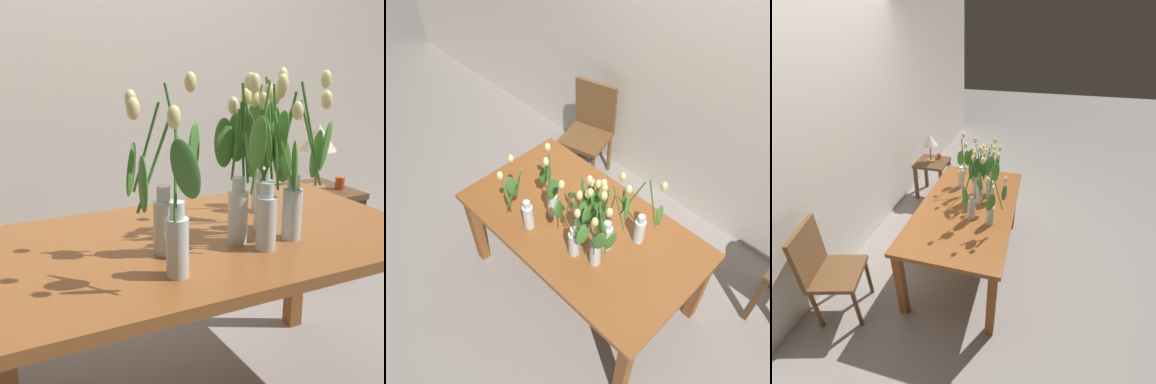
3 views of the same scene
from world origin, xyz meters
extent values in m
plane|color=gray|center=(0.00, 0.00, 0.00)|extent=(18.00, 18.00, 0.00)
cube|color=silver|center=(0.00, 1.30, 1.35)|extent=(9.00, 0.10, 2.70)
cube|color=brown|center=(0.00, 0.00, 0.72)|extent=(1.60, 0.90, 0.04)
cube|color=brown|center=(-0.74, -0.39, 0.35)|extent=(0.07, 0.07, 0.70)
cube|color=brown|center=(0.74, -0.39, 0.35)|extent=(0.07, 0.07, 0.70)
cube|color=brown|center=(-0.74, 0.39, 0.35)|extent=(0.07, 0.07, 0.70)
cube|color=brown|center=(0.74, 0.39, 0.35)|extent=(0.07, 0.07, 0.70)
cylinder|color=silver|center=(0.09, -0.10, 0.83)|extent=(0.07, 0.07, 0.18)
cylinder|color=silver|center=(0.09, -0.10, 0.94)|extent=(0.04, 0.04, 0.05)
cylinder|color=silver|center=(0.09, -0.10, 0.80)|extent=(0.06, 0.06, 0.11)
cylinder|color=#3D752D|center=(0.11, -0.09, 1.11)|extent=(0.05, 0.03, 0.34)
ellipsoid|color=#F4E093|center=(0.14, -0.08, 1.28)|extent=(0.04, 0.04, 0.06)
ellipsoid|color=#427F33|center=(0.14, -0.04, 1.11)|extent=(0.06, 0.10, 0.18)
cylinder|color=#3D752D|center=(0.14, -0.11, 1.09)|extent=(0.09, 0.03, 0.30)
ellipsoid|color=#F4E093|center=(0.18, -0.12, 1.25)|extent=(0.04, 0.04, 0.06)
ellipsoid|color=#427F33|center=(0.18, -0.09, 1.07)|extent=(0.07, 0.11, 0.18)
cylinder|color=#3D752D|center=(0.12, -0.06, 1.08)|extent=(0.07, 0.07, 0.28)
ellipsoid|color=#F4E093|center=(0.15, -0.02, 1.23)|extent=(0.04, 0.04, 0.06)
ellipsoid|color=#427F33|center=(0.13, -0.01, 1.09)|extent=(0.08, 0.08, 0.17)
cylinder|color=#3D752D|center=(0.10, -0.06, 1.07)|extent=(0.02, 0.07, 0.25)
ellipsoid|color=#F4E093|center=(0.10, -0.02, 1.20)|extent=(0.04, 0.04, 0.06)
ellipsoid|color=#427F33|center=(0.08, -0.01, 1.07)|extent=(0.09, 0.06, 0.17)
cylinder|color=silver|center=(0.24, -0.02, 0.83)|extent=(0.07, 0.07, 0.18)
cylinder|color=silver|center=(0.24, -0.02, 0.94)|extent=(0.04, 0.04, 0.05)
cylinder|color=silver|center=(0.24, -0.02, 0.80)|extent=(0.06, 0.06, 0.11)
cylinder|color=#478433|center=(0.21, -0.02, 1.09)|extent=(0.06, 0.02, 0.30)
ellipsoid|color=#F4E093|center=(0.18, -0.01, 1.24)|extent=(0.04, 0.04, 0.06)
ellipsoid|color=#4C8E38|center=(0.16, -0.04, 1.05)|extent=(0.06, 0.11, 0.18)
cylinder|color=#478433|center=(0.29, 0.00, 1.11)|extent=(0.09, 0.04, 0.34)
ellipsoid|color=#F4E093|center=(0.33, 0.01, 1.29)|extent=(0.04, 0.04, 0.06)
ellipsoid|color=#4C8E38|center=(0.32, 0.04, 1.11)|extent=(0.06, 0.09, 0.18)
cylinder|color=#478433|center=(0.21, -0.02, 1.08)|extent=(0.05, 0.02, 0.28)
ellipsoid|color=#F4E093|center=(0.19, -0.02, 1.22)|extent=(0.04, 0.04, 0.06)
ellipsoid|color=#4C8E38|center=(0.17, -0.04, 1.07)|extent=(0.05, 0.10, 0.18)
cylinder|color=#478433|center=(0.24, -0.06, 1.09)|extent=(0.01, 0.05, 0.29)
ellipsoid|color=#F4E093|center=(0.23, -0.08, 1.23)|extent=(0.04, 0.04, 0.06)
ellipsoid|color=#4C8E38|center=(0.26, -0.10, 1.01)|extent=(0.10, 0.04, 0.18)
cylinder|color=silver|center=(-0.22, -0.26, 0.83)|extent=(0.07, 0.07, 0.18)
cylinder|color=silver|center=(-0.22, -0.26, 0.94)|extent=(0.04, 0.04, 0.05)
cylinder|color=silver|center=(-0.22, -0.26, 0.80)|extent=(0.06, 0.06, 0.11)
cylinder|color=#478433|center=(-0.28, -0.25, 1.09)|extent=(0.11, 0.02, 0.28)
ellipsoid|color=#F4E093|center=(-0.34, -0.24, 1.24)|extent=(0.04, 0.04, 0.06)
ellipsoid|color=#427F33|center=(-0.33, -0.27, 1.04)|extent=(0.04, 0.10, 0.18)
cylinder|color=#478433|center=(-0.25, -0.32, 1.08)|extent=(0.06, 0.10, 0.27)
ellipsoid|color=#F4E093|center=(-0.28, -0.37, 1.23)|extent=(0.04, 0.04, 0.06)
ellipsoid|color=#427F33|center=(-0.24, -0.37, 1.09)|extent=(0.12, 0.05, 0.18)
cylinder|color=silver|center=(0.27, -0.16, 0.83)|extent=(0.07, 0.07, 0.18)
cylinder|color=silver|center=(0.27, -0.16, 0.94)|extent=(0.04, 0.04, 0.05)
cylinder|color=silver|center=(0.27, -0.16, 0.80)|extent=(0.06, 0.06, 0.11)
cylinder|color=#3D752D|center=(0.30, -0.20, 1.08)|extent=(0.06, 0.08, 0.28)
ellipsoid|color=#F4E093|center=(0.32, -0.23, 1.23)|extent=(0.04, 0.04, 0.06)
ellipsoid|color=#427F33|center=(0.35, -0.21, 1.07)|extent=(0.10, 0.06, 0.18)
cylinder|color=#3D752D|center=(0.26, -0.12, 1.10)|extent=(0.03, 0.07, 0.31)
ellipsoid|color=#F4E093|center=(0.25, -0.09, 1.25)|extent=(0.04, 0.04, 0.06)
ellipsoid|color=#427F33|center=(0.22, -0.09, 1.07)|extent=(0.08, 0.06, 0.17)
cylinder|color=#3D752D|center=(0.32, -0.17, 1.11)|extent=(0.09, 0.03, 0.34)
ellipsoid|color=#F4E093|center=(0.37, -0.18, 1.29)|extent=(0.04, 0.04, 0.06)
ellipsoid|color=#427F33|center=(0.37, -0.15, 1.03)|extent=(0.06, 0.07, 0.17)
cylinder|color=#3D752D|center=(0.21, -0.13, 1.08)|extent=(0.10, 0.04, 0.27)
ellipsoid|color=#F4E093|center=(0.16, -0.12, 1.22)|extent=(0.04, 0.04, 0.06)
ellipsoid|color=#427F33|center=(0.16, -0.15, 1.09)|extent=(0.07, 0.08, 0.18)
cylinder|color=silver|center=(0.35, 0.16, 0.83)|extent=(0.07, 0.07, 0.18)
cylinder|color=silver|center=(0.35, 0.16, 0.94)|extent=(0.04, 0.04, 0.05)
cylinder|color=silver|center=(0.35, 0.16, 0.80)|extent=(0.06, 0.06, 0.11)
cylinder|color=#3D752D|center=(0.29, 0.12, 1.10)|extent=(0.11, 0.07, 0.30)
ellipsoid|color=#F4E093|center=(0.23, 0.08, 1.26)|extent=(0.04, 0.04, 0.06)
ellipsoid|color=#4C8E38|center=(0.27, 0.07, 1.12)|extent=(0.07, 0.08, 0.18)
cylinder|color=#3D752D|center=(0.40, 0.16, 1.11)|extent=(0.09, 0.02, 0.34)
ellipsoid|color=#F4E093|center=(0.44, 0.16, 1.29)|extent=(0.04, 0.04, 0.06)
ellipsoid|color=#4C8E38|center=(0.44, 0.19, 1.03)|extent=(0.03, 0.08, 0.17)
cylinder|color=silver|center=(-0.18, -0.08, 0.83)|extent=(0.07, 0.07, 0.18)
cylinder|color=silver|center=(-0.18, -0.08, 0.94)|extent=(0.04, 0.04, 0.05)
cylinder|color=silver|center=(-0.18, -0.08, 0.80)|extent=(0.06, 0.06, 0.11)
cylinder|color=#3D752D|center=(-0.23, -0.05, 1.09)|extent=(0.08, 0.06, 0.29)
ellipsoid|color=#F4E093|center=(-0.26, -0.03, 1.24)|extent=(0.04, 0.04, 0.06)
ellipsoid|color=#427F33|center=(-0.28, -0.05, 1.03)|extent=(0.09, 0.09, 0.18)
cylinder|color=#3D752D|center=(-0.15, -0.12, 1.12)|extent=(0.06, 0.07, 0.35)
ellipsoid|color=#F4E093|center=(-0.12, -0.16, 1.29)|extent=(0.04, 0.04, 0.06)
ellipsoid|color=#427F33|center=(-0.10, -0.14, 1.09)|extent=(0.09, 0.08, 0.18)
cylinder|color=silver|center=(0.13, -0.20, 0.83)|extent=(0.07, 0.07, 0.18)
cylinder|color=silver|center=(0.13, -0.20, 0.94)|extent=(0.04, 0.04, 0.05)
cylinder|color=silver|center=(0.13, -0.20, 0.80)|extent=(0.06, 0.06, 0.11)
cylinder|color=#478433|center=(0.16, -0.20, 1.11)|extent=(0.04, 0.01, 0.34)
ellipsoid|color=#F4E093|center=(0.18, -0.19, 1.28)|extent=(0.04, 0.04, 0.06)
ellipsoid|color=#4C8E38|center=(0.20, -0.16, 1.11)|extent=(0.04, 0.09, 0.18)
cylinder|color=#478433|center=(0.17, -0.22, 1.07)|extent=(0.07, 0.05, 0.25)
ellipsoid|color=#F4E093|center=(0.21, -0.24, 1.20)|extent=(0.04, 0.04, 0.06)
ellipsoid|color=#4C8E38|center=(0.22, -0.22, 1.02)|extent=(0.07, 0.10, 0.18)
cylinder|color=#478433|center=(0.09, -0.21, 1.11)|extent=(0.07, 0.02, 0.34)
ellipsoid|color=#F4E093|center=(0.06, -0.21, 1.29)|extent=(0.04, 0.04, 0.06)
ellipsoid|color=#4C8E38|center=(0.06, -0.24, 1.11)|extent=(0.05, 0.09, 0.18)
cube|color=brown|center=(-0.85, 0.91, 0.45)|extent=(0.49, 0.49, 0.04)
cylinder|color=brown|center=(-0.64, 0.79, 0.21)|extent=(0.04, 0.04, 0.43)
cylinder|color=brown|center=(-0.97, 0.70, 0.21)|extent=(0.04, 0.04, 0.43)
cylinder|color=brown|center=(-0.73, 1.12, 0.21)|extent=(0.04, 0.04, 0.43)
cylinder|color=brown|center=(-1.06, 1.02, 0.21)|extent=(0.04, 0.04, 0.43)
cube|color=brown|center=(-0.90, 1.08, 0.70)|extent=(0.39, 0.14, 0.46)
cube|color=brown|center=(1.24, 0.85, 0.53)|extent=(0.44, 0.44, 0.04)
cube|color=brown|center=(1.05, 0.66, 0.26)|extent=(0.04, 0.04, 0.51)
cube|color=brown|center=(1.43, 0.66, 0.26)|extent=(0.04, 0.04, 0.51)
cube|color=brown|center=(1.05, 1.04, 0.26)|extent=(0.04, 0.04, 0.51)
cube|color=brown|center=(1.43, 1.04, 0.26)|extent=(0.04, 0.04, 0.51)
cylinder|color=olive|center=(1.25, 0.87, 0.56)|extent=(0.12, 0.12, 0.02)
cylinder|color=olive|center=(1.25, 0.87, 0.68)|extent=(0.02, 0.02, 0.22)
cone|color=beige|center=(1.25, 0.87, 0.87)|extent=(0.22, 0.22, 0.16)
cylinder|color=#CC4C23|center=(1.37, 0.79, 0.59)|extent=(0.06, 0.06, 0.07)
camera|label=1|loc=(-0.81, -1.53, 1.40)|focal=48.45mm
camera|label=2|loc=(1.17, -1.18, 2.77)|focal=37.52mm
camera|label=3|loc=(-2.15, -0.55, 2.25)|focal=25.95mm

